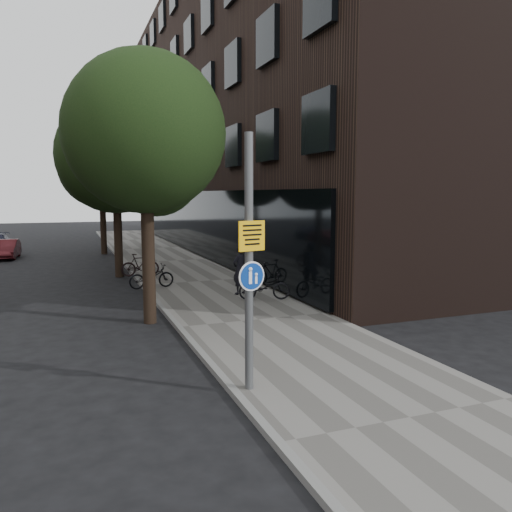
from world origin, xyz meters
name	(u,v)px	position (x,y,z in m)	size (l,w,h in m)	color
ground	(302,361)	(0.00, 0.00, 0.00)	(120.00, 120.00, 0.00)	black
sidewalk	(199,283)	(0.25, 10.00, 0.06)	(4.50, 60.00, 0.12)	slate
curb_edge	(143,286)	(-2.00, 10.00, 0.07)	(0.15, 60.00, 0.13)	slate
building_right_dark_brick	(273,113)	(8.50, 22.00, 9.00)	(12.00, 40.00, 18.00)	black
street_tree_near	(147,140)	(-2.53, 4.64, 5.11)	(4.40, 4.40, 7.50)	black
street_tree_mid	(117,160)	(-2.53, 13.14, 5.11)	(5.00, 5.00, 7.80)	black
street_tree_far	(102,169)	(-2.53, 22.14, 5.11)	(5.00, 5.00, 7.80)	black
signpost	(249,263)	(-1.73, -1.31, 2.43)	(0.52, 0.15, 4.58)	#595B5E
pedestrian	(240,270)	(0.95, 6.90, 1.00)	(0.64, 0.42, 1.76)	black
parked_bike_facade_near	(264,286)	(1.40, 5.72, 0.57)	(0.60, 1.72, 0.90)	black
parked_bike_facade_far	(255,273)	(2.00, 8.22, 0.61)	(0.46, 1.63, 0.98)	black
parked_bike_curb_near	(151,276)	(-1.80, 9.17, 0.57)	(0.59, 1.70, 0.89)	black
parked_bike_curb_far	(140,265)	(-1.80, 12.15, 0.61)	(0.46, 1.62, 0.97)	black
parked_car_mid	(7,249)	(-7.92, 21.80, 0.54)	(1.13, 3.25, 1.07)	#52171C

